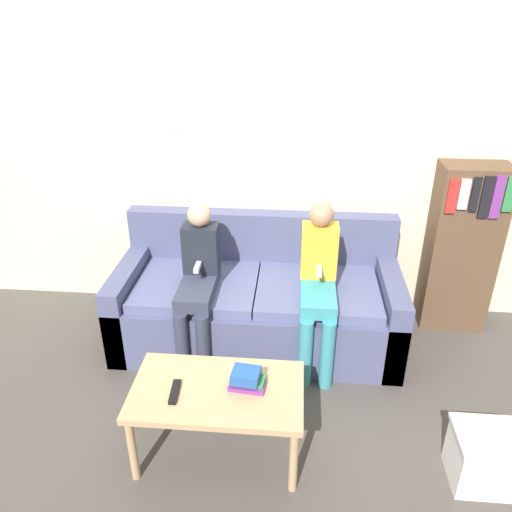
{
  "coord_description": "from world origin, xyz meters",
  "views": [
    {
      "loc": [
        0.26,
        -2.53,
        2.27
      ],
      "look_at": [
        0.0,
        0.42,
        0.75
      ],
      "focal_mm": 35.0,
      "sensor_mm": 36.0,
      "label": 1
    }
  ],
  "objects_px": {
    "person_right": "(318,281)",
    "bookshelf": "(461,248)",
    "coffee_table": "(217,396)",
    "person_left": "(198,278)",
    "tv_remote": "(175,392)",
    "storage_box": "(486,458)",
    "couch": "(258,303)"
  },
  "relations": [
    {
      "from": "couch",
      "to": "person_left",
      "type": "relative_size",
      "value": 1.85
    },
    {
      "from": "couch",
      "to": "storage_box",
      "type": "height_order",
      "value": "couch"
    },
    {
      "from": "person_left",
      "to": "person_right",
      "type": "bearing_deg",
      "value": 0.39
    },
    {
      "from": "tv_remote",
      "to": "storage_box",
      "type": "height_order",
      "value": "tv_remote"
    },
    {
      "from": "couch",
      "to": "storage_box",
      "type": "distance_m",
      "value": 1.74
    },
    {
      "from": "coffee_table",
      "to": "storage_box",
      "type": "bearing_deg",
      "value": -3.2
    },
    {
      "from": "person_right",
      "to": "tv_remote",
      "type": "height_order",
      "value": "person_right"
    },
    {
      "from": "couch",
      "to": "person_right",
      "type": "bearing_deg",
      "value": -26.47
    },
    {
      "from": "person_left",
      "to": "tv_remote",
      "type": "bearing_deg",
      "value": -87.13
    },
    {
      "from": "person_right",
      "to": "tv_remote",
      "type": "relative_size",
      "value": 6.5
    },
    {
      "from": "coffee_table",
      "to": "tv_remote",
      "type": "relative_size",
      "value": 5.29
    },
    {
      "from": "coffee_table",
      "to": "bookshelf",
      "type": "xyz_separation_m",
      "value": [
        1.61,
        1.42,
        0.25
      ]
    },
    {
      "from": "bookshelf",
      "to": "couch",
      "type": "bearing_deg",
      "value": -167.27
    },
    {
      "from": "couch",
      "to": "coffee_table",
      "type": "bearing_deg",
      "value": -96.44
    },
    {
      "from": "couch",
      "to": "bookshelf",
      "type": "relative_size",
      "value": 1.57
    },
    {
      "from": "couch",
      "to": "coffee_table",
      "type": "height_order",
      "value": "couch"
    },
    {
      "from": "couch",
      "to": "storage_box",
      "type": "xyz_separation_m",
      "value": [
        1.29,
        -1.17,
        -0.13
      ]
    },
    {
      "from": "person_right",
      "to": "tv_remote",
      "type": "bearing_deg",
      "value": -128.95
    },
    {
      "from": "tv_remote",
      "to": "bookshelf",
      "type": "bearing_deg",
      "value": 35.45
    },
    {
      "from": "person_left",
      "to": "coffee_table",
      "type": "bearing_deg",
      "value": -73.42
    },
    {
      "from": "storage_box",
      "to": "person_left",
      "type": "bearing_deg",
      "value": 150.24
    },
    {
      "from": "tv_remote",
      "to": "bookshelf",
      "type": "distance_m",
      "value": 2.35
    },
    {
      "from": "person_left",
      "to": "person_right",
      "type": "distance_m",
      "value": 0.8
    },
    {
      "from": "tv_remote",
      "to": "bookshelf",
      "type": "xyz_separation_m",
      "value": [
        1.82,
        1.48,
        0.19
      ]
    },
    {
      "from": "tv_remote",
      "to": "bookshelf",
      "type": "relative_size",
      "value": 0.13
    },
    {
      "from": "person_left",
      "to": "tv_remote",
      "type": "relative_size",
      "value": 6.31
    },
    {
      "from": "person_right",
      "to": "couch",
      "type": "bearing_deg",
      "value": 153.53
    },
    {
      "from": "tv_remote",
      "to": "couch",
      "type": "bearing_deg",
      "value": 69.92
    },
    {
      "from": "couch",
      "to": "bookshelf",
      "type": "distance_m",
      "value": 1.56
    },
    {
      "from": "person_left",
      "to": "tv_remote",
      "type": "xyz_separation_m",
      "value": [
        0.05,
        -0.93,
        -0.15
      ]
    },
    {
      "from": "person_left",
      "to": "couch",
      "type": "bearing_deg",
      "value": 29.18
    },
    {
      "from": "person_right",
      "to": "bookshelf",
      "type": "bearing_deg",
      "value": 27.1
    }
  ]
}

